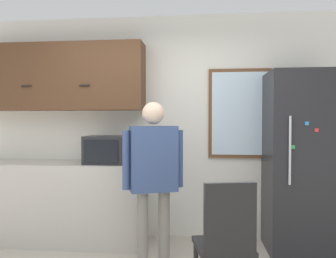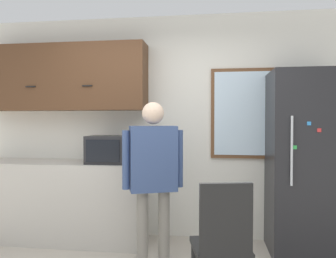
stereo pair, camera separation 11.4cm
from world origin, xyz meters
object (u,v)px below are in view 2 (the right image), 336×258
refrigerator (303,163)px  chair (222,240)px  microwave (112,150)px  person (153,168)px

refrigerator → chair: (-0.88, -1.23, -0.43)m
refrigerator → chair: refrigerator is taller
microwave → refrigerator: bearing=0.6°
microwave → chair: (1.22, -1.20, -0.55)m
refrigerator → microwave: bearing=-179.4°
microwave → refrigerator: 2.10m
microwave → chair: bearing=-44.6°
microwave → chair: microwave is taller
person → refrigerator: (1.52, 0.57, 0.00)m
person → refrigerator: refrigerator is taller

